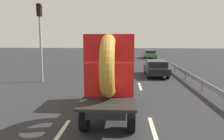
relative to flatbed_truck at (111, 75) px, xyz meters
The scene contains 10 objects.
ground_plane 1.80m from the flatbed_truck, 58.23° to the right, with size 120.00×120.00×0.00m, color #28282B.
flatbed_truck is the anchor object (origin of this frame).
distant_sedan 10.16m from the flatbed_truck, 70.49° to the left, with size 1.82×4.26×1.39m.
traffic_light 8.86m from the flatbed_truck, 131.77° to the left, with size 0.42×0.36×5.85m.
guardrail 8.38m from the flatbed_truck, 47.67° to the left, with size 0.10×15.66×0.71m.
lane_dash_left_near 3.58m from the flatbed_truck, 122.31° to the right, with size 2.68×0.16×0.01m, color beige.
lane_dash_left_far 5.53m from the flatbed_truck, 108.71° to the left, with size 2.37×0.16×0.01m, color beige.
lane_dash_right_near 3.20m from the flatbed_truck, 51.80° to the right, with size 2.62×0.16×0.01m, color beige.
lane_dash_right_far 5.76m from the flatbed_truck, 72.16° to the left, with size 2.32×0.16×0.01m, color beige.
oncoming_car 26.59m from the flatbed_truck, 79.79° to the left, with size 1.75×4.08×1.33m.
Camera 1 is at (0.26, -9.37, 3.42)m, focal length 35.25 mm.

